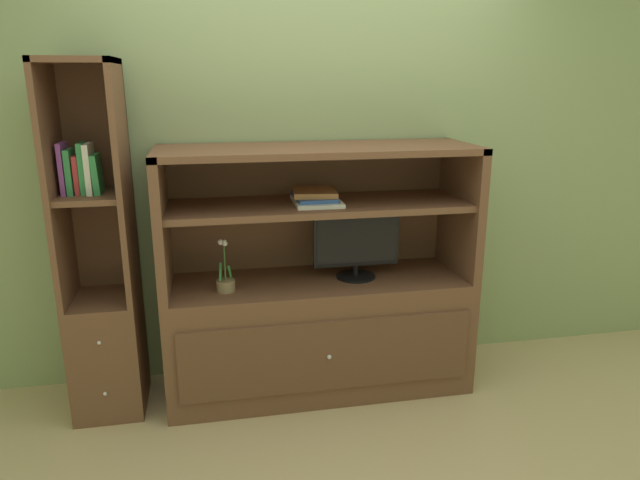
{
  "coord_description": "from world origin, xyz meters",
  "views": [
    {
      "loc": [
        -0.59,
        -2.65,
        1.79
      ],
      "look_at": [
        0.0,
        0.35,
        0.92
      ],
      "focal_mm": 32.08,
      "sensor_mm": 36.0,
      "label": 1
    }
  ],
  "objects_px": {
    "magazine_stack": "(315,197)",
    "tv_monitor": "(356,243)",
    "potted_plant": "(226,281)",
    "media_console": "(318,311)",
    "bookshelf_tall": "(103,298)",
    "upright_book_row": "(81,171)"
  },
  "relations": [
    {
      "from": "magazine_stack",
      "to": "upright_book_row",
      "type": "relative_size",
      "value": 1.3
    },
    {
      "from": "media_console",
      "to": "potted_plant",
      "type": "bearing_deg",
      "value": -170.5
    },
    {
      "from": "tv_monitor",
      "to": "bookshelf_tall",
      "type": "bearing_deg",
      "value": 179.39
    },
    {
      "from": "tv_monitor",
      "to": "potted_plant",
      "type": "xyz_separation_m",
      "value": [
        -0.75,
        -0.08,
        -0.15
      ]
    },
    {
      "from": "tv_monitor",
      "to": "potted_plant",
      "type": "bearing_deg",
      "value": -173.96
    },
    {
      "from": "magazine_stack",
      "to": "tv_monitor",
      "type": "bearing_deg",
      "value": -1.49
    },
    {
      "from": "bookshelf_tall",
      "to": "potted_plant",
      "type": "bearing_deg",
      "value": -8.2
    },
    {
      "from": "tv_monitor",
      "to": "upright_book_row",
      "type": "distance_m",
      "value": 1.51
    },
    {
      "from": "magazine_stack",
      "to": "bookshelf_tall",
      "type": "bearing_deg",
      "value": 179.58
    },
    {
      "from": "media_console",
      "to": "tv_monitor",
      "type": "bearing_deg",
      "value": -2.37
    },
    {
      "from": "potted_plant",
      "to": "upright_book_row",
      "type": "distance_m",
      "value": 0.93
    },
    {
      "from": "potted_plant",
      "to": "media_console",
      "type": "bearing_deg",
      "value": 9.5
    },
    {
      "from": "media_console",
      "to": "upright_book_row",
      "type": "bearing_deg",
      "value": -179.8
    },
    {
      "from": "tv_monitor",
      "to": "potted_plant",
      "type": "relative_size",
      "value": 1.7
    },
    {
      "from": "potted_plant",
      "to": "bookshelf_tall",
      "type": "xyz_separation_m",
      "value": [
        -0.65,
        0.09,
        -0.09
      ]
    },
    {
      "from": "bookshelf_tall",
      "to": "upright_book_row",
      "type": "height_order",
      "value": "bookshelf_tall"
    },
    {
      "from": "potted_plant",
      "to": "magazine_stack",
      "type": "bearing_deg",
      "value": 9.48
    },
    {
      "from": "media_console",
      "to": "upright_book_row",
      "type": "distance_m",
      "value": 1.5
    },
    {
      "from": "media_console",
      "to": "tv_monitor",
      "type": "distance_m",
      "value": 0.46
    },
    {
      "from": "magazine_stack",
      "to": "bookshelf_tall",
      "type": "relative_size",
      "value": 0.18
    },
    {
      "from": "potted_plant",
      "to": "upright_book_row",
      "type": "relative_size",
      "value": 1.12
    },
    {
      "from": "media_console",
      "to": "magazine_stack",
      "type": "xyz_separation_m",
      "value": [
        -0.02,
        -0.0,
        0.68
      ]
    }
  ]
}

